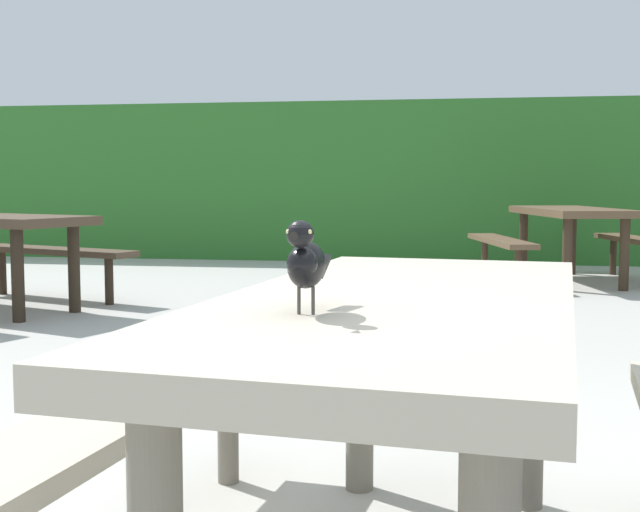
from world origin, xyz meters
TOP-DOWN VIEW (x-y plane):
  - hedge_wall at (0.00, 9.83)m, footprint 28.00×2.32m
  - picnic_table_foreground at (-0.12, 0.15)m, footprint 1.86×1.89m
  - bird_grackle at (-0.28, -0.19)m, footprint 0.07×0.29m
  - picnic_table_mid_left at (1.05, 6.93)m, footprint 2.01×2.03m

SIDE VIEW (x-z plane):
  - picnic_table_foreground at x=-0.12m, z-range 0.19..0.93m
  - picnic_table_mid_left at x=1.05m, z-range 0.19..0.93m
  - bird_grackle at x=-0.28m, z-range 0.75..0.94m
  - hedge_wall at x=0.00m, z-range 0.00..2.00m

